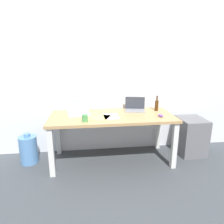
# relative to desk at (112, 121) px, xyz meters

# --- Properties ---
(ground_plane) EXTENTS (8.00, 8.00, 0.00)m
(ground_plane) POSITION_rel_desk_xyz_m (0.00, 0.00, -0.64)
(ground_plane) COLOR #42474C
(back_wall) EXTENTS (5.20, 0.08, 2.60)m
(back_wall) POSITION_rel_desk_xyz_m (0.00, 0.45, 0.66)
(back_wall) COLOR white
(back_wall) RESTS_ON ground
(desk) EXTENTS (1.82, 0.79, 0.73)m
(desk) POSITION_rel_desk_xyz_m (0.00, 0.00, 0.00)
(desk) COLOR tan
(desk) RESTS_ON ground
(laptop_left) EXTENTS (0.35, 0.27, 0.22)m
(laptop_left) POSITION_rel_desk_xyz_m (-0.48, 0.11, 0.14)
(laptop_left) COLOR silver
(laptop_left) RESTS_ON desk
(laptop_right) EXTENTS (0.35, 0.27, 0.21)m
(laptop_right) POSITION_rel_desk_xyz_m (0.40, 0.21, 0.14)
(laptop_right) COLOR gray
(laptop_right) RESTS_ON desk
(beer_bottle) EXTENTS (0.06, 0.06, 0.24)m
(beer_bottle) POSITION_rel_desk_xyz_m (0.74, 0.18, 0.18)
(beer_bottle) COLOR #47280F
(beer_bottle) RESTS_ON desk
(computer_mouse) EXTENTS (0.08, 0.11, 0.03)m
(computer_mouse) POSITION_rel_desk_xyz_m (0.68, -0.16, 0.11)
(computer_mouse) COLOR #724799
(computer_mouse) RESTS_ON desk
(coffee_mug) EXTENTS (0.08, 0.08, 0.09)m
(coffee_mug) POSITION_rel_desk_xyz_m (-0.39, -0.25, 0.14)
(coffee_mug) COLOR #4C9E56
(coffee_mug) RESTS_ON desk
(paper_sheet_center) EXTENTS (0.22, 0.30, 0.00)m
(paper_sheet_center) POSITION_rel_desk_xyz_m (-0.02, -0.05, 0.09)
(paper_sheet_center) COLOR white
(paper_sheet_center) RESTS_ON desk
(paper_yellow_folder) EXTENTS (0.31, 0.36, 0.00)m
(paper_yellow_folder) POSITION_rel_desk_xyz_m (-0.17, -0.09, 0.09)
(paper_yellow_folder) COLOR #F4E06B
(paper_yellow_folder) RESTS_ON desk
(water_cooler_jug) EXTENTS (0.26, 0.26, 0.47)m
(water_cooler_jug) POSITION_rel_desk_xyz_m (-1.26, 0.08, -0.42)
(water_cooler_jug) COLOR #598CC6
(water_cooler_jug) RESTS_ON ground
(filing_cabinet) EXTENTS (0.40, 0.48, 0.60)m
(filing_cabinet) POSITION_rel_desk_xyz_m (1.32, 0.09, -0.34)
(filing_cabinet) COLOR slate
(filing_cabinet) RESTS_ON ground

